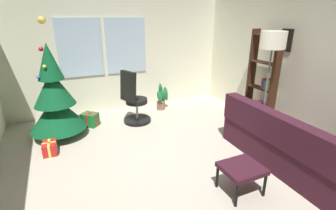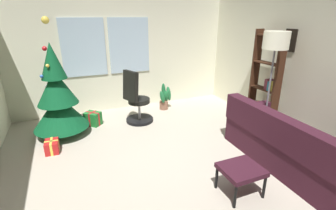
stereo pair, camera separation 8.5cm
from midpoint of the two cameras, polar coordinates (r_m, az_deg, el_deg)
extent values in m
cube|color=#B5AA99|center=(3.65, 1.62, -15.96)|extent=(4.89, 5.78, 0.10)
cube|color=silver|center=(5.78, -11.43, 12.01)|extent=(4.89, 0.10, 2.64)
cube|color=silver|center=(5.57, -20.13, 12.28)|extent=(0.90, 0.03, 1.20)
cube|color=silver|center=(5.74, -10.15, 13.36)|extent=(0.90, 0.03, 1.20)
cube|color=silver|center=(4.70, 30.62, 7.82)|extent=(0.10, 5.78, 2.64)
cube|color=black|center=(4.97, 25.32, 13.43)|extent=(0.02, 0.23, 0.39)
cube|color=#361521|center=(4.09, 25.52, -9.39)|extent=(0.88, 2.10, 0.43)
cube|color=#361521|center=(3.69, 23.02, -4.93)|extent=(0.26, 2.09, 0.41)
cube|color=#361521|center=(4.58, 17.29, -0.81)|extent=(0.82, 0.16, 0.20)
cube|color=red|center=(3.43, 32.06, -9.05)|extent=(0.18, 0.41, 0.41)
cube|color=beige|center=(3.72, 25.39, -5.67)|extent=(0.18, 0.41, 0.41)
cube|color=#361521|center=(3.22, 15.98, -13.92)|extent=(0.49, 0.44, 0.06)
cylinder|color=black|center=(3.09, 14.79, -19.56)|extent=(0.04, 0.04, 0.31)
cylinder|color=black|center=(3.34, 20.76, -16.99)|extent=(0.04, 0.04, 0.31)
cylinder|color=black|center=(3.33, 10.58, -16.01)|extent=(0.04, 0.04, 0.31)
cylinder|color=black|center=(3.55, 16.41, -13.95)|extent=(0.04, 0.04, 0.31)
cylinder|color=#4C331E|center=(4.97, -24.11, -5.71)|extent=(0.12, 0.12, 0.16)
cone|color=#0D4B27|center=(4.83, -24.75, -1.55)|extent=(0.96, 0.96, 0.61)
cone|color=#0D4B27|center=(4.69, -25.55, 3.62)|extent=(0.69, 0.69, 0.61)
cone|color=#0D4B27|center=(4.60, -26.40, 9.04)|extent=(0.42, 0.42, 0.61)
sphere|color=red|center=(4.64, -27.81, 11.40)|extent=(0.08, 0.08, 0.08)
sphere|color=gold|center=(4.46, -27.21, 7.96)|extent=(0.06, 0.06, 0.06)
sphere|color=silver|center=(4.92, -27.34, 3.82)|extent=(0.05, 0.05, 0.05)
sphere|color=blue|center=(4.56, -28.30, 5.70)|extent=(0.06, 0.06, 0.06)
sphere|color=#1E8C4C|center=(4.78, -24.81, 7.62)|extent=(0.05, 0.05, 0.05)
sphere|color=#F2D14C|center=(4.54, -27.71, 17.02)|extent=(0.12, 0.12, 0.12)
cube|color=red|center=(4.43, -26.20, -8.96)|extent=(0.21, 0.28, 0.19)
cube|color=#EAD84C|center=(4.43, -26.20, -8.96)|extent=(0.05, 0.28, 0.20)
cube|color=#EAD84C|center=(4.43, -26.20, -8.96)|extent=(0.21, 0.05, 0.20)
cube|color=#1E722D|center=(5.18, -18.02, -3.22)|extent=(0.37, 0.36, 0.27)
cube|color=red|center=(5.18, -18.02, -3.22)|extent=(0.18, 0.19, 0.28)
cube|color=red|center=(5.18, -18.02, -3.22)|extent=(0.24, 0.24, 0.28)
cylinder|color=black|center=(5.20, -7.55, -3.48)|extent=(0.56, 0.56, 0.06)
cylinder|color=#B2B2B7|center=(5.11, -7.67, -1.15)|extent=(0.05, 0.05, 0.40)
cylinder|color=black|center=(5.05, -7.77, 0.94)|extent=(0.44, 0.44, 0.09)
cube|color=black|center=(4.84, -9.72, 4.26)|extent=(0.26, 0.41, 0.59)
cube|color=#381E11|center=(4.90, 22.92, 4.70)|extent=(0.18, 0.04, 1.85)
cube|color=#381E11|center=(5.31, 18.26, 6.37)|extent=(0.18, 0.04, 1.85)
cube|color=#381E11|center=(5.29, 19.62, -1.52)|extent=(0.18, 0.56, 0.02)
cube|color=#381E11|center=(5.14, 20.27, 3.68)|extent=(0.18, 0.56, 0.02)
cube|color=#381E11|center=(5.03, 20.95, 9.16)|extent=(0.18, 0.56, 0.02)
cube|color=#381E11|center=(4.97, 21.69, 14.82)|extent=(0.18, 0.56, 0.02)
cube|color=maroon|center=(5.13, 21.50, -1.28)|extent=(0.15, 0.05, 0.17)
cube|color=#2A537F|center=(5.16, 20.94, -0.88)|extent=(0.17, 0.05, 0.21)
cube|color=beige|center=(5.22, 20.49, -0.94)|extent=(0.15, 0.06, 0.15)
cube|color=#286E33|center=(5.27, 19.99, -0.68)|extent=(0.14, 0.07, 0.15)
cube|color=#813065|center=(5.32, 19.34, -0.28)|extent=(0.15, 0.08, 0.17)
cube|color=#C26C28|center=(5.37, 18.77, 0.06)|extent=(0.15, 0.06, 0.18)
cube|color=#554850|center=(5.42, 18.33, 0.22)|extent=(0.14, 0.04, 0.17)
cube|color=olive|center=(4.99, 22.30, 4.24)|extent=(0.13, 0.05, 0.19)
cube|color=teal|center=(5.02, 21.72, 4.30)|extent=(0.16, 0.05, 0.18)
cube|color=maroon|center=(5.06, 21.19, 4.65)|extent=(0.16, 0.07, 0.20)
cylinder|color=slate|center=(4.86, 19.99, -6.54)|extent=(0.28, 0.28, 0.03)
cylinder|color=slate|center=(4.58, 21.15, 2.35)|extent=(0.03, 0.03, 1.55)
cylinder|color=white|center=(4.41, 22.67, 13.73)|extent=(0.41, 0.41, 0.28)
cylinder|color=#875B47|center=(5.81, -2.07, -0.03)|extent=(0.20, 0.20, 0.19)
ellipsoid|color=#22713E|center=(5.77, -2.11, 3.11)|extent=(0.19, 0.22, 0.45)
ellipsoid|color=#22713E|center=(5.78, -0.96, 2.66)|extent=(0.14, 0.12, 0.36)
ellipsoid|color=#22713E|center=(5.74, -1.40, 2.27)|extent=(0.16, 0.21, 0.32)
ellipsoid|color=#22713E|center=(5.61, -2.40, 1.85)|extent=(0.21, 0.14, 0.32)
ellipsoid|color=#22713E|center=(5.76, -1.72, 2.36)|extent=(0.19, 0.15, 0.32)
camera|label=1|loc=(0.04, -90.75, -0.28)|focal=26.33mm
camera|label=2|loc=(0.04, 89.25, 0.28)|focal=26.33mm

